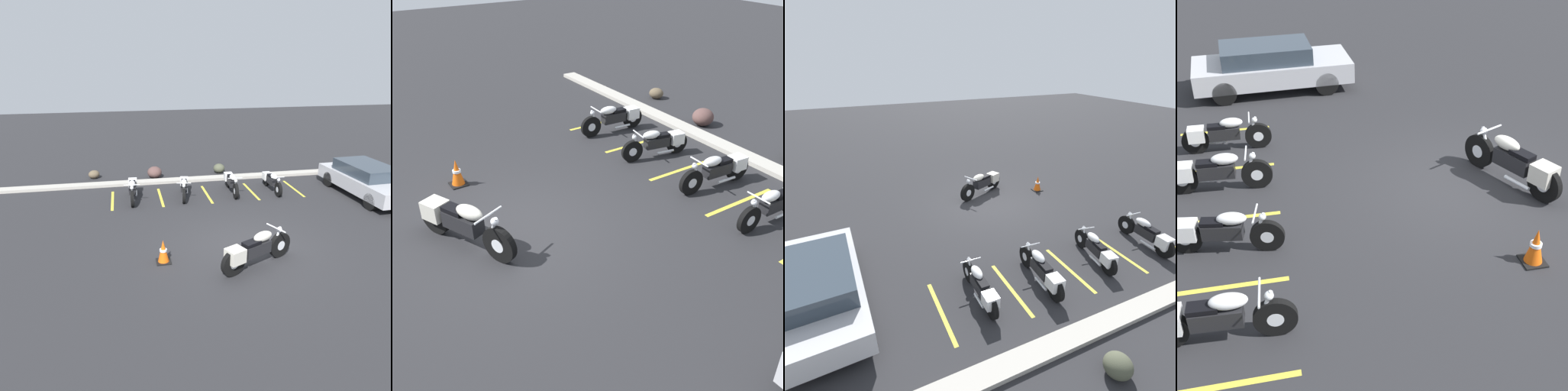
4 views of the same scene
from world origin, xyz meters
TOP-DOWN VIEW (x-y plane):
  - ground at (0.00, 0.00)m, footprint 60.00×60.00m
  - motorcycle_cream_featured at (-0.19, -1.07)m, footprint 2.27×1.20m
  - parked_bike_0 at (-3.19, 4.76)m, footprint 0.59×2.10m
  - parked_bike_1 at (-1.14, 4.70)m, footprint 0.66×1.95m
  - parked_bike_2 at (0.87, 4.85)m, footprint 0.58×2.07m
  - parked_bike_3 at (2.58, 4.72)m, footprint 0.55×1.97m
  - concrete_curb at (0.00, 6.60)m, footprint 18.00×0.50m
  - landscape_rock_1 at (-4.85, 7.79)m, footprint 0.67×0.65m
  - landscape_rock_2 at (-2.10, 7.33)m, footprint 0.77×0.77m
  - traffic_cone at (-2.55, -0.36)m, footprint 0.40×0.40m
  - stall_line_0 at (-3.99, 4.71)m, footprint 0.10×2.10m
  - stall_line_1 at (-2.09, 4.71)m, footprint 0.10×2.10m
  - stall_line_2 at (-0.20, 4.71)m, footprint 0.10×2.10m
  - stall_line_3 at (1.70, 4.71)m, footprint 0.10×2.10m

SIDE VIEW (x-z plane):
  - ground at x=0.00m, z-range 0.00..0.00m
  - stall_line_0 at x=-3.99m, z-range 0.00..0.00m
  - stall_line_1 at x=-2.09m, z-range 0.00..0.00m
  - stall_line_2 at x=-0.20m, z-range 0.00..0.00m
  - stall_line_3 at x=1.70m, z-range 0.00..0.00m
  - concrete_curb at x=0.00m, z-range 0.00..0.12m
  - landscape_rock_1 at x=-4.85m, z-range 0.00..0.38m
  - landscape_rock_2 at x=-2.10m, z-range 0.00..0.54m
  - traffic_cone at x=-2.55m, z-range -0.02..0.64m
  - parked_bike_1 at x=-1.14m, z-range 0.02..0.80m
  - parked_bike_3 at x=2.58m, z-range 0.02..0.80m
  - parked_bike_2 at x=0.87m, z-range 0.03..0.84m
  - parked_bike_0 at x=-3.19m, z-range 0.03..0.85m
  - motorcycle_cream_featured at x=-0.19m, z-range 0.03..0.99m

